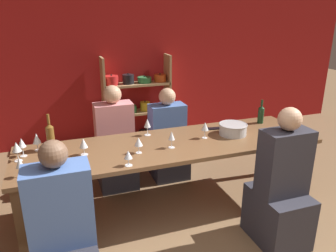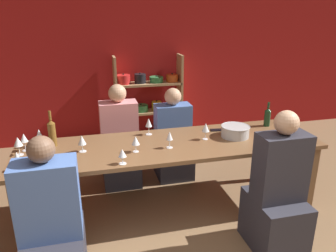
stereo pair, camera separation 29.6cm
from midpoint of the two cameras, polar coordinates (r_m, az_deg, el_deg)
The scene contains 22 objects.
wall_back_red at distance 5.33m, azimuth -11.68°, elevation 11.52°, with size 8.80×0.06×2.70m.
shelf_unit at distance 5.36m, azimuth -7.16°, elevation 3.31°, with size 1.09×0.30×1.39m.
dining_table at distance 3.34m, azimuth -1.97°, elevation -4.28°, with size 3.03×0.87×0.78m.
mixing_bowl at distance 3.56m, azimuth 8.92°, elevation -0.51°, with size 0.31×0.31×0.12m.
wine_bottle_green at distance 3.99m, azimuth 13.86°, elevation 2.04°, with size 0.07×0.07×0.28m.
wine_bottle_dark at distance 3.34m, azimuth -22.23°, elevation -1.73°, with size 0.08×0.08×0.36m.
wine_glass_white_a at distance 2.92m, azimuth -27.13°, elevation -5.90°, with size 0.07×0.07×0.17m.
wine_glass_red_a at distance 3.23m, azimuth -27.33°, elevation -3.41°, with size 0.08×0.08×0.18m.
wine_glass_red_b at distance 2.84m, azimuth -9.93°, elevation -5.10°, with size 0.07×0.07×0.14m.
wine_glass_white_b at distance 3.89m, azimuth 17.43°, elevation 1.37°, with size 0.08×0.08×0.16m.
wine_glass_red_c at distance 3.31m, azimuth -26.51°, elevation -2.78°, with size 0.07×0.07×0.17m.
wine_glass_white_c at distance 3.49m, azimuth -6.05°, elevation 0.36°, with size 0.07×0.07×0.18m.
wine_glass_red_d at distance 3.14m, azimuth -17.17°, elevation -2.99°, with size 0.08×0.08×0.16m.
wine_glass_empty_a at distance 3.40m, azimuth 4.01°, elevation -0.12°, with size 0.08×0.08×0.18m.
wine_glass_white_d at distance 3.16m, azimuth -2.06°, elevation -1.84°, with size 0.06×0.06×0.17m.
wine_glass_empty_b at distance 3.39m, azimuth -24.27°, elevation -2.07°, with size 0.08×0.08×0.17m.
wine_glass_red_e at distance 3.07m, azimuth -7.92°, elevation -2.84°, with size 0.08×0.08×0.16m.
cell_phone at distance 3.72m, azimuth 5.79°, elevation -0.46°, with size 0.16×0.09×0.01m.
person_near_a at distance 3.14m, azimuth 16.36°, elevation -11.52°, with size 0.43×0.54×1.29m.
person_far_a at distance 4.23m, azimuth -2.15°, elevation -3.25°, with size 0.45×0.56×1.16m.
person_near_b at distance 2.68m, azimuth -20.84°, elevation -18.52°, with size 0.45×0.56×1.25m.
person_far_b at distance 4.06m, azimuth -11.22°, elevation -4.11°, with size 0.45×0.56×1.24m.
Camera 1 is at (-0.88, -1.37, 2.03)m, focal length 35.00 mm.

